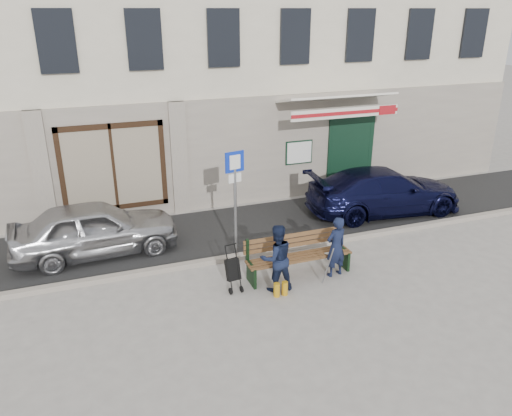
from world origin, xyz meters
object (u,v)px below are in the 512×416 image
car_silver (95,229)px  stroller (233,270)px  parking_sign (235,188)px  bench (297,257)px  woman (277,258)px  man (336,247)px  car_navy (384,191)px

car_silver → stroller: car_silver is taller
car_silver → parking_sign: size_ratio=1.50×
car_silver → parking_sign: bearing=-114.7°
bench → woman: 0.81m
parking_sign → bench: parking_sign is taller
car_silver → woman: size_ratio=2.63×
parking_sign → man: size_ratio=1.85×
car_navy → woman: bearing=127.4°
car_silver → man: man is taller
bench → car_navy: bearing=33.0°
car_silver → car_navy: 7.99m
parking_sign → bench: (0.96, -1.39, -1.26)m
car_navy → stroller: 6.01m
bench → woman: (-0.65, -0.39, 0.28)m
car_navy → parking_sign: (-4.87, -1.14, 1.07)m
car_navy → stroller: (-5.41, -2.61, -0.22)m
car_navy → woman: (-4.56, -2.93, 0.08)m
car_navy → bench: 4.66m
car_silver → bench: bearing=-125.8°
parking_sign → stroller: size_ratio=2.61×
car_silver → stroller: size_ratio=3.92×
bench → man: man is taller
bench → woman: size_ratio=1.63×
stroller → man: bearing=-14.3°
stroller → bench: bearing=-6.3°
bench → man: bearing=-19.6°
car_silver → bench: 4.87m
car_navy → parking_sign: size_ratio=1.75×
man → car_silver: bearing=-42.4°
parking_sign → stroller: bearing=-122.8°
woman → stroller: (-0.85, 0.32, -0.30)m
bench → stroller: size_ratio=2.43×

